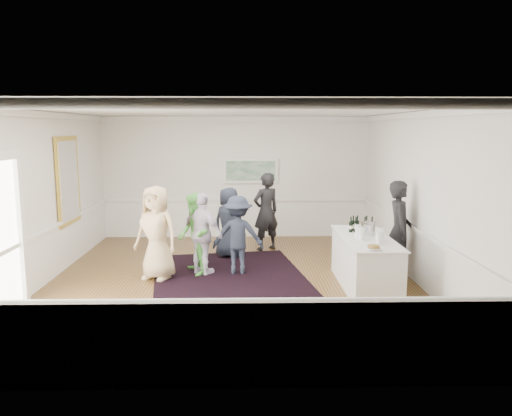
{
  "coord_description": "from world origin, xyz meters",
  "views": [
    {
      "loc": [
        0.26,
        -9.19,
        2.87
      ],
      "look_at": [
        0.46,
        0.2,
        1.38
      ],
      "focal_mm": 35.0,
      "sensor_mm": 36.0,
      "label": 1
    }
  ],
  "objects_px": {
    "bartender": "(399,230)",
    "guest_navy": "(229,223)",
    "guest_dark_b": "(266,212)",
    "guest_tan": "(156,233)",
    "ice_bucket": "(368,229)",
    "guest_lilac": "(203,234)",
    "guest_green": "(195,234)",
    "nut_bowl": "(374,248)",
    "guest_dark_a": "(238,235)",
    "serving_table": "(365,262)"
  },
  "relations": [
    {
      "from": "bartender",
      "to": "ice_bucket",
      "type": "height_order",
      "value": "bartender"
    },
    {
      "from": "ice_bucket",
      "to": "nut_bowl",
      "type": "bearing_deg",
      "value": -99.33
    },
    {
      "from": "guest_dark_a",
      "to": "nut_bowl",
      "type": "bearing_deg",
      "value": 140.77
    },
    {
      "from": "bartender",
      "to": "ice_bucket",
      "type": "xyz_separation_m",
      "value": [
        -0.68,
        -0.31,
        0.1
      ]
    },
    {
      "from": "guest_tan",
      "to": "guest_navy",
      "type": "relative_size",
      "value": 1.15
    },
    {
      "from": "guest_green",
      "to": "guest_dark_b",
      "type": "xyz_separation_m",
      "value": [
        1.49,
        2.0,
        0.11
      ]
    },
    {
      "from": "bartender",
      "to": "guest_navy",
      "type": "relative_size",
      "value": 1.21
    },
    {
      "from": "guest_dark_a",
      "to": "ice_bucket",
      "type": "xyz_separation_m",
      "value": [
        2.41,
        -0.74,
        0.27
      ]
    },
    {
      "from": "guest_lilac",
      "to": "nut_bowl",
      "type": "xyz_separation_m",
      "value": [
        2.92,
        -1.87,
        0.15
      ]
    },
    {
      "from": "bartender",
      "to": "ice_bucket",
      "type": "relative_size",
      "value": 7.34
    },
    {
      "from": "guest_lilac",
      "to": "guest_dark_b",
      "type": "bearing_deg",
      "value": -88.08
    },
    {
      "from": "serving_table",
      "to": "ice_bucket",
      "type": "xyz_separation_m",
      "value": [
        0.08,
        0.19,
        0.58
      ]
    },
    {
      "from": "guest_tan",
      "to": "ice_bucket",
      "type": "bearing_deg",
      "value": 17.26
    },
    {
      "from": "guest_lilac",
      "to": "ice_bucket",
      "type": "xyz_separation_m",
      "value": [
        3.11,
        -0.7,
        0.23
      ]
    },
    {
      "from": "guest_dark_a",
      "to": "guest_dark_b",
      "type": "bearing_deg",
      "value": -106.66
    },
    {
      "from": "guest_green",
      "to": "guest_navy",
      "type": "height_order",
      "value": "guest_green"
    },
    {
      "from": "guest_lilac",
      "to": "guest_navy",
      "type": "distance_m",
      "value": 1.42
    },
    {
      "from": "guest_navy",
      "to": "guest_lilac",
      "type": "bearing_deg",
      "value": 102.24
    },
    {
      "from": "guest_tan",
      "to": "guest_lilac",
      "type": "bearing_deg",
      "value": 42.1
    },
    {
      "from": "nut_bowl",
      "to": "guest_dark_a",
      "type": "bearing_deg",
      "value": 139.33
    },
    {
      "from": "guest_dark_b",
      "to": "guest_navy",
      "type": "bearing_deg",
      "value": 8.13
    },
    {
      "from": "guest_green",
      "to": "guest_dark_a",
      "type": "relative_size",
      "value": 1.04
    },
    {
      "from": "guest_navy",
      "to": "nut_bowl",
      "type": "height_order",
      "value": "guest_navy"
    },
    {
      "from": "guest_navy",
      "to": "serving_table",
      "type": "bearing_deg",
      "value": 170.78
    },
    {
      "from": "serving_table",
      "to": "guest_lilac",
      "type": "height_order",
      "value": "guest_lilac"
    },
    {
      "from": "guest_lilac",
      "to": "nut_bowl",
      "type": "distance_m",
      "value": 3.47
    },
    {
      "from": "guest_green",
      "to": "guest_navy",
      "type": "bearing_deg",
      "value": 135.74
    },
    {
      "from": "serving_table",
      "to": "guest_dark_b",
      "type": "bearing_deg",
      "value": 120.25
    },
    {
      "from": "bartender",
      "to": "guest_dark_a",
      "type": "relative_size",
      "value": 1.22
    },
    {
      "from": "guest_lilac",
      "to": "guest_tan",
      "type": "bearing_deg",
      "value": 54.7
    },
    {
      "from": "guest_lilac",
      "to": "guest_dark_a",
      "type": "relative_size",
      "value": 1.04
    },
    {
      "from": "guest_lilac",
      "to": "guest_green",
      "type": "bearing_deg",
      "value": 34.48
    },
    {
      "from": "guest_dark_a",
      "to": "guest_tan",
      "type": "bearing_deg",
      "value": 13.66
    },
    {
      "from": "guest_tan",
      "to": "guest_navy",
      "type": "height_order",
      "value": "guest_tan"
    },
    {
      "from": "guest_tan",
      "to": "ice_bucket",
      "type": "height_order",
      "value": "guest_tan"
    },
    {
      "from": "serving_table",
      "to": "guest_tan",
      "type": "relative_size",
      "value": 1.27
    },
    {
      "from": "guest_tan",
      "to": "guest_green",
      "type": "bearing_deg",
      "value": 46.04
    },
    {
      "from": "ice_bucket",
      "to": "nut_bowl",
      "type": "xyz_separation_m",
      "value": [
        -0.19,
        -1.17,
        -0.08
      ]
    },
    {
      "from": "guest_tan",
      "to": "guest_lilac",
      "type": "relative_size",
      "value": 1.11
    },
    {
      "from": "bartender",
      "to": "guest_lilac",
      "type": "distance_m",
      "value": 3.81
    },
    {
      "from": "bartender",
      "to": "nut_bowl",
      "type": "distance_m",
      "value": 1.71
    },
    {
      "from": "guest_green",
      "to": "guest_dark_a",
      "type": "bearing_deg",
      "value": 73.57
    },
    {
      "from": "ice_bucket",
      "to": "guest_dark_b",
      "type": "bearing_deg",
      "value": 123.23
    },
    {
      "from": "bartender",
      "to": "guest_navy",
      "type": "distance_m",
      "value": 3.74
    },
    {
      "from": "guest_dark_b",
      "to": "guest_navy",
      "type": "distance_m",
      "value": 1.1
    },
    {
      "from": "guest_navy",
      "to": "nut_bowl",
      "type": "relative_size",
      "value": 6.67
    },
    {
      "from": "bartender",
      "to": "guest_tan",
      "type": "bearing_deg",
      "value": 101.04
    },
    {
      "from": "guest_green",
      "to": "ice_bucket",
      "type": "height_order",
      "value": "guest_green"
    },
    {
      "from": "bartender",
      "to": "nut_bowl",
      "type": "bearing_deg",
      "value": 161.74
    },
    {
      "from": "bartender",
      "to": "guest_dark_b",
      "type": "relative_size",
      "value": 1.03
    }
  ]
}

